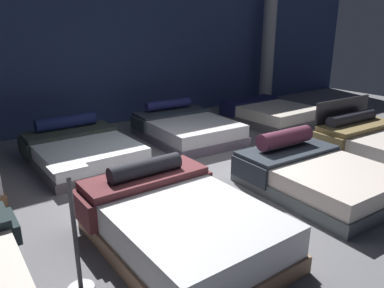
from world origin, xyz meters
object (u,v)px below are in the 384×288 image
(bed_7, at_px, (269,114))
(price_sign, at_px, (76,244))
(bed_3, at_px, (384,143))
(support_pillar, at_px, (268,42))
(bed_6, at_px, (186,128))
(bed_5, at_px, (82,150))
(bed_2, at_px, (316,175))
(bed_1, at_px, (179,223))

(bed_7, xyz_separation_m, price_sign, (-5.74, -3.04, 0.25))
(bed_3, distance_m, support_pillar, 5.06)
(bed_3, bearing_deg, bed_7, 91.10)
(bed_3, relative_size, bed_6, 1.01)
(bed_3, bearing_deg, bed_5, 150.02)
(bed_2, height_order, price_sign, price_sign)
(bed_2, bearing_deg, support_pillar, 52.34)
(bed_6, relative_size, support_pillar, 0.61)
(bed_7, bearing_deg, support_pillar, 45.13)
(price_sign, height_order, support_pillar, support_pillar)
(bed_5, distance_m, support_pillar, 6.61)
(bed_6, relative_size, price_sign, 1.80)
(price_sign, bearing_deg, bed_6, 42.88)
(bed_6, distance_m, price_sign, 4.61)
(support_pillar, bearing_deg, bed_6, -158.18)
(bed_2, height_order, bed_5, bed_2)
(price_sign, bearing_deg, bed_3, 2.50)
(bed_6, bearing_deg, price_sign, -134.14)
(bed_5, distance_m, bed_6, 2.20)
(bed_3, height_order, support_pillar, support_pillar)
(bed_3, bearing_deg, bed_1, -174.96)
(bed_3, bearing_deg, bed_6, 131.01)
(bed_1, distance_m, bed_6, 3.82)
(bed_3, height_order, bed_5, bed_3)
(bed_7, bearing_deg, price_sign, -152.57)
(bed_2, distance_m, bed_5, 3.81)
(bed_1, relative_size, bed_6, 1.00)
(bed_5, bearing_deg, bed_6, -0.08)
(bed_3, relative_size, price_sign, 1.82)
(bed_7, bearing_deg, bed_5, 178.50)
(bed_2, bearing_deg, bed_5, 129.12)
(bed_2, xyz_separation_m, bed_6, (-0.07, 3.07, -0.00))
(bed_7, distance_m, support_pillar, 2.83)
(bed_2, height_order, bed_3, bed_3)
(bed_3, distance_m, bed_7, 2.80)
(bed_2, xyz_separation_m, bed_7, (2.29, 2.98, -0.01))
(bed_3, bearing_deg, bed_2, -172.63)
(bed_1, xyz_separation_m, bed_6, (2.27, 3.07, -0.04))
(bed_6, xyz_separation_m, support_pillar, (4.02, 1.61, 1.52))
(bed_5, relative_size, bed_7, 1.03)
(bed_5, bearing_deg, bed_2, -53.84)
(price_sign, xyz_separation_m, support_pillar, (7.40, 4.75, 1.28))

